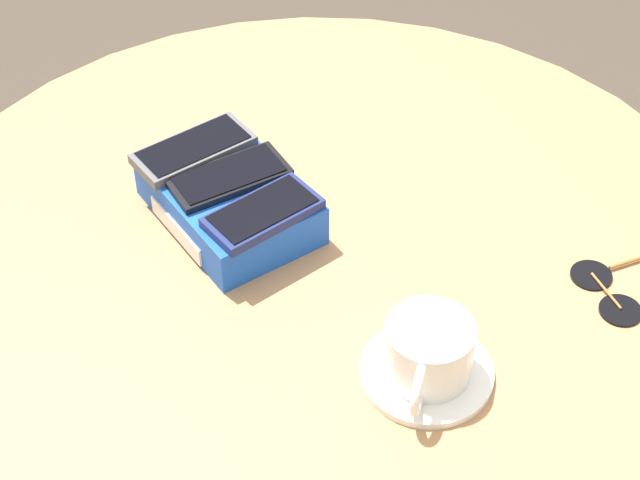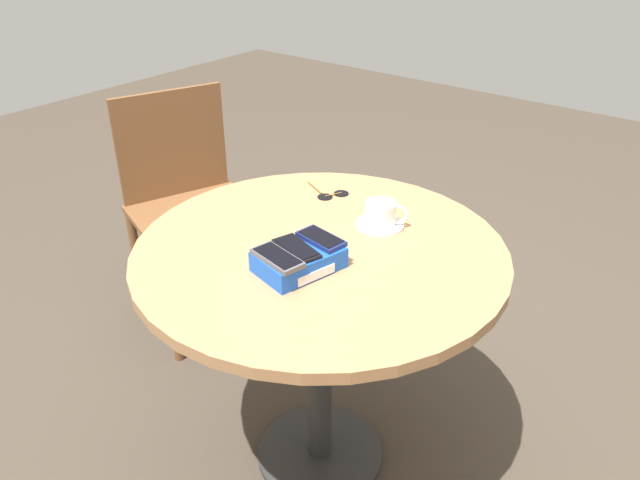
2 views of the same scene
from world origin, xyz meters
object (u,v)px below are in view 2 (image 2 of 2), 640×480
object	(u,v)px
phone_box	(299,260)
phone_navy	(321,239)
chair_near_window	(191,204)
phone_black	(296,248)
coffee_cup	(381,213)
round_table	(320,285)
saucer	(380,224)
phone_gray	(277,258)
sunglasses	(331,194)

from	to	relation	value
phone_box	phone_navy	size ratio (longest dim) A/B	1.70
phone_navy	chair_near_window	distance (m)	1.05
phone_black	coffee_cup	bearing A→B (deg)	-7.07
phone_box	chair_near_window	xyz separation A→B (m)	(0.44, 0.92, -0.30)
round_table	saucer	xyz separation A→B (m)	(0.19, -0.06, 0.12)
round_table	phone_box	bearing A→B (deg)	-167.53
phone_gray	phone_black	bearing A→B (deg)	-4.84
phone_box	round_table	bearing A→B (deg)	12.47
round_table	phone_navy	bearing A→B (deg)	-139.63
round_table	phone_navy	world-z (taller)	phone_navy
phone_navy	sunglasses	distance (m)	0.37
round_table	chair_near_window	size ratio (longest dim) A/B	1.08
round_table	coffee_cup	distance (m)	0.25
chair_near_window	coffee_cup	bearing A→B (deg)	-98.04
phone_navy	saucer	xyz separation A→B (m)	(0.24, -0.02, -0.05)
saucer	chair_near_window	world-z (taller)	chair_near_window
phone_gray	chair_near_window	distance (m)	1.09
round_table	phone_black	size ratio (longest dim) A/B	6.69
round_table	phone_black	bearing A→B (deg)	-169.97
chair_near_window	phone_box	bearing A→B (deg)	-115.57
sunglasses	phone_black	bearing A→B (deg)	-154.03
phone_navy	chair_near_window	world-z (taller)	chair_near_window
coffee_cup	sunglasses	xyz separation A→B (m)	(0.07, 0.22, -0.04)
saucer	coffee_cup	distance (m)	0.04
coffee_cup	phone_box	bearing A→B (deg)	173.72
saucer	sunglasses	size ratio (longest dim) A/B	0.87
phone_black	saucer	xyz separation A→B (m)	(0.31, -0.04, -0.05)
phone_box	phone_black	size ratio (longest dim) A/B	1.55
phone_gray	coffee_cup	xyz separation A→B (m)	(0.37, -0.04, -0.02)
phone_gray	chair_near_window	size ratio (longest dim) A/B	0.16
coffee_cup	chair_near_window	xyz separation A→B (m)	(0.13, 0.95, -0.32)
phone_gray	saucer	xyz separation A→B (m)	(0.37, -0.04, -0.05)
phone_black	phone_box	bearing A→B (deg)	-61.49
sunglasses	chair_near_window	xyz separation A→B (m)	(0.06, 0.73, -0.28)
chair_near_window	phone_gray	bearing A→B (deg)	-119.00
round_table	phone_black	distance (m)	0.21
phone_box	sunglasses	xyz separation A→B (m)	(0.37, 0.19, -0.02)
round_table	phone_black	xyz separation A→B (m)	(-0.12, -0.02, 0.17)
round_table	coffee_cup	world-z (taller)	coffee_cup
phone_box	coffee_cup	world-z (taller)	coffee_cup
sunglasses	phone_box	bearing A→B (deg)	-153.32
phone_black	phone_navy	distance (m)	0.07
phone_gray	phone_black	xyz separation A→B (m)	(0.06, -0.01, -0.00)
phone_black	saucer	bearing A→B (deg)	-6.66
phone_black	chair_near_window	size ratio (longest dim) A/B	0.16
saucer	coffee_cup	size ratio (longest dim) A/B	1.18
saucer	sunglasses	bearing A→B (deg)	71.79
phone_black	phone_gray	bearing A→B (deg)	175.16
phone_navy	phone_black	bearing A→B (deg)	165.21
phone_box	coffee_cup	bearing A→B (deg)	-6.28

